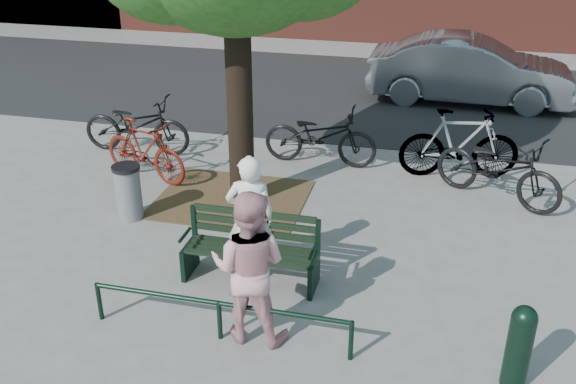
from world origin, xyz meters
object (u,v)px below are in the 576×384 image
(litter_bin, at_px, (128,192))
(bicycle_c, at_px, (320,136))
(park_bench, at_px, (252,246))
(bollard, at_px, (520,344))
(person_right, at_px, (249,267))
(parked_car, at_px, (470,70))
(person_left, at_px, (250,218))

(litter_bin, relative_size, bicycle_c, 0.42)
(park_bench, xyz_separation_m, bollard, (3.20, -1.25, 0.04))
(person_right, xyz_separation_m, bollard, (2.88, -0.13, -0.39))
(park_bench, distance_m, litter_bin, 2.59)
(parked_car, bearing_deg, bollard, -176.04)
(person_left, height_order, litter_bin, person_left)
(person_right, bearing_deg, parked_car, -104.63)
(person_left, distance_m, litter_bin, 2.57)
(park_bench, height_order, bicycle_c, bicycle_c)
(park_bench, relative_size, litter_bin, 1.99)
(bicycle_c, bearing_deg, litter_bin, 139.51)
(person_left, distance_m, person_right, 1.25)
(person_right, relative_size, bicycle_c, 0.88)
(park_bench, height_order, person_right, person_right)
(park_bench, distance_m, bollard, 3.44)
(bollard, xyz_separation_m, bicycle_c, (-3.08, 5.19, 0.03))
(person_left, xyz_separation_m, bicycle_c, (0.14, 3.87, -0.31))
(bollard, xyz_separation_m, litter_bin, (-5.52, 2.41, -0.08))
(park_bench, relative_size, bollard, 1.79)
(litter_bin, height_order, parked_car, parked_car)
(person_right, xyz_separation_m, bicycle_c, (-0.20, 5.07, -0.37))
(bollard, relative_size, litter_bin, 1.11)
(person_left, relative_size, bicycle_c, 0.82)
(person_right, bearing_deg, park_bench, -74.39)
(bicycle_c, bearing_deg, bollard, -148.58)
(person_left, relative_size, litter_bin, 1.95)
(parked_car, bearing_deg, bicycle_c, 150.50)
(person_left, relative_size, person_right, 0.94)
(person_left, height_order, bicycle_c, person_left)
(person_right, xyz_separation_m, parked_car, (2.45, 9.50, -0.15))
(park_bench, bearing_deg, litter_bin, 153.42)
(person_left, bearing_deg, litter_bin, -34.54)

